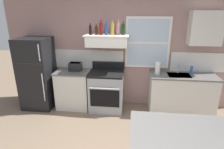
{
  "coord_description": "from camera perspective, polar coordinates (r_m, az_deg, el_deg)",
  "views": [
    {
      "loc": [
        0.33,
        -2.13,
        2.26
      ],
      "look_at": [
        -0.05,
        1.2,
        1.1
      ],
      "focal_mm": 30.14,
      "sensor_mm": 36.0,
      "label": 1
    }
  ],
  "objects": [
    {
      "name": "stove_range",
      "position": [
        4.42,
        -1.61,
        -4.9
      ],
      "size": [
        0.76,
        0.69,
        1.09
      ],
      "color": "#9EA0A5",
      "rests_on": "ground_plane"
    },
    {
      "name": "bottle_champagne_gold_foil",
      "position": [
        4.15,
        0.12,
        13.65
      ],
      "size": [
        0.08,
        0.08,
        0.29
      ],
      "color": "#B29333",
      "rests_on": "range_hood_shelf"
    },
    {
      "name": "bottle_dark_green_wine",
      "position": [
        4.13,
        3.43,
        13.51
      ],
      "size": [
        0.07,
        0.07,
        0.28
      ],
      "color": "#143819",
      "rests_on": "range_hood_shelf"
    },
    {
      "name": "bottle_blue_liqueur",
      "position": [
        4.12,
        -1.74,
        13.58
      ],
      "size": [
        0.07,
        0.07,
        0.29
      ],
      "color": "#1E478C",
      "rests_on": "range_hood_shelf"
    },
    {
      "name": "counter_left_of_stove",
      "position": [
        4.63,
        -11.42,
        -4.26
      ],
      "size": [
        0.79,
        0.63,
        0.91
      ],
      "color": "silver",
      "rests_on": "ground_plane"
    },
    {
      "name": "bottle_brown_stout",
      "position": [
        4.18,
        -4.79,
        13.21
      ],
      "size": [
        0.06,
        0.06,
        0.22
      ],
      "color": "#381E0F",
      "rests_on": "range_hood_shelf"
    },
    {
      "name": "counter_right_with_sink",
      "position": [
        4.56,
        20.23,
        -5.49
      ],
      "size": [
        1.43,
        0.63,
        0.91
      ],
      "color": "silver",
      "rests_on": "ground_plane"
    },
    {
      "name": "bottle_rose_pink",
      "position": [
        4.17,
        1.82,
        13.78
      ],
      "size": [
        0.07,
        0.07,
        0.31
      ],
      "color": "#C67F84",
      "rests_on": "range_hood_shelf"
    },
    {
      "name": "back_wall",
      "position": [
        4.46,
        2.54,
        7.32
      ],
      "size": [
        5.4,
        0.11,
        2.7
      ],
      "color": "gray",
      "rests_on": "ground_plane"
    },
    {
      "name": "dish_soap_bottle",
      "position": [
        4.51,
        22.95,
        1.31
      ],
      "size": [
        0.06,
        0.06,
        0.18
      ],
      "primitive_type": "cylinder",
      "color": "blue",
      "rests_on": "counter_right_with_sink"
    },
    {
      "name": "bottle_balsamic_dark",
      "position": [
        4.2,
        -6.58,
        13.31
      ],
      "size": [
        0.06,
        0.06,
        0.24
      ],
      "color": "black",
      "rests_on": "range_hood_shelf"
    },
    {
      "name": "sink_faucet",
      "position": [
        4.41,
        19.62,
        2.5
      ],
      "size": [
        0.03,
        0.17,
        0.28
      ],
      "color": "silver",
      "rests_on": "counter_right_with_sink"
    },
    {
      "name": "refrigerator",
      "position": [
        4.77,
        -21.7,
        0.3
      ],
      "size": [
        0.7,
        0.72,
        1.67
      ],
      "color": "black",
      "rests_on": "ground_plane"
    },
    {
      "name": "bottle_red_label_wine",
      "position": [
        4.18,
        -3.33,
        13.79
      ],
      "size": [
        0.07,
        0.07,
        0.31
      ],
      "color": "maroon",
      "rests_on": "range_hood_shelf"
    },
    {
      "name": "toaster",
      "position": [
        4.46,
        -11.06,
        2.4
      ],
      "size": [
        0.3,
        0.2,
        0.19
      ],
      "color": "black",
      "rests_on": "counter_left_of_stove"
    },
    {
      "name": "upper_cabinet_right",
      "position": [
        4.44,
        26.48,
        12.49
      ],
      "size": [
        0.64,
        0.32,
        0.7
      ],
      "color": "silver"
    },
    {
      "name": "range_hood_shelf",
      "position": [
        4.18,
        -1.57,
        10.31
      ],
      "size": [
        0.96,
        0.52,
        0.24
      ],
      "color": "white"
    },
    {
      "name": "paper_towel_roll",
      "position": [
        4.25,
        13.69,
        1.9
      ],
      "size": [
        0.11,
        0.11,
        0.27
      ],
      "primitive_type": "cylinder",
      "color": "white",
      "rests_on": "counter_right_with_sink"
    }
  ]
}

